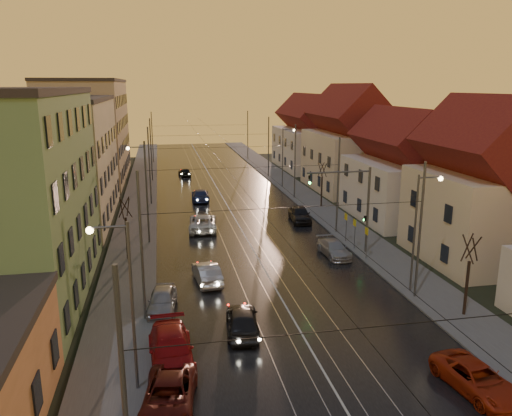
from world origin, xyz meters
TOP-DOWN VIEW (x-y plane):
  - ground at (0.00, 0.00)m, footprint 160.00×160.00m
  - road at (0.00, 40.00)m, footprint 16.00×120.00m
  - sidewalk_left at (-10.00, 40.00)m, footprint 4.00×120.00m
  - sidewalk_right at (10.00, 40.00)m, footprint 4.00×120.00m
  - tram_rail_0 at (-2.20, 40.00)m, footprint 0.06×120.00m
  - tram_rail_1 at (-0.77, 40.00)m, footprint 0.06×120.00m
  - tram_rail_2 at (0.77, 40.00)m, footprint 0.06×120.00m
  - tram_rail_3 at (2.20, 40.00)m, footprint 0.06×120.00m
  - apartment_left_2 at (-17.50, 34.00)m, footprint 10.00×20.00m
  - apartment_left_3 at (-17.50, 58.00)m, footprint 10.00×24.00m
  - house_right_1 at (17.00, 15.00)m, footprint 8.67×10.20m
  - house_right_2 at (17.00, 28.00)m, footprint 9.18×12.24m
  - house_right_3 at (17.00, 43.00)m, footprint 9.18×14.28m
  - house_right_4 at (17.00, 61.00)m, footprint 9.18×16.32m
  - catenary_pole_l_0 at (-8.60, -6.00)m, footprint 0.16×0.16m
  - catenary_pole_l_1 at (-8.60, 9.00)m, footprint 0.16×0.16m
  - catenary_pole_r_1 at (8.60, 9.00)m, footprint 0.16×0.16m
  - catenary_pole_l_2 at (-8.60, 24.00)m, footprint 0.16×0.16m
  - catenary_pole_r_2 at (8.60, 24.00)m, footprint 0.16×0.16m
  - catenary_pole_l_3 at (-8.60, 39.00)m, footprint 0.16×0.16m
  - catenary_pole_r_3 at (8.60, 39.00)m, footprint 0.16×0.16m
  - catenary_pole_l_4 at (-8.60, 54.00)m, footprint 0.16×0.16m
  - catenary_pole_r_4 at (8.60, 54.00)m, footprint 0.16×0.16m
  - catenary_pole_l_5 at (-8.60, 72.00)m, footprint 0.16×0.16m
  - catenary_pole_r_5 at (8.60, 72.00)m, footprint 0.16×0.16m
  - street_lamp_0 at (-9.10, 2.00)m, footprint 1.75×0.32m
  - street_lamp_1 at (9.10, 10.00)m, footprint 1.75×0.32m
  - street_lamp_2 at (-9.10, 30.00)m, footprint 1.75×0.32m
  - street_lamp_3 at (9.10, 46.00)m, footprint 1.75×0.32m
  - traffic_light_mast at (7.99, 18.00)m, footprint 5.30×0.32m
  - bare_tree_0 at (-10.20, 20.00)m, footprint 1.09×1.09m
  - bare_tree_1 at (10.20, 6.00)m, footprint 1.09×1.09m
  - bare_tree_2 at (10.40, 34.00)m, footprint 1.09×1.09m
  - driving_car_0 at (-3.22, 6.51)m, footprint 2.25×4.58m
  - driving_car_1 at (-4.48, 14.21)m, footprint 1.96×4.46m
  - driving_car_2 at (-3.63, 27.36)m, footprint 3.01×5.69m
  - driving_car_3 at (-2.83, 39.87)m, footprint 2.19×5.00m
  - driving_car_4 at (-3.81, 57.00)m, footprint 1.98×3.91m
  - parked_left_1 at (-7.41, 0.33)m, footprint 2.80×4.98m
  - parked_left_2 at (-7.22, 4.04)m, footprint 2.39×5.37m
  - parked_left_3 at (-7.60, 10.26)m, footprint 2.10×4.25m
  - parked_right_0 at (6.31, -0.94)m, footprint 2.70×4.81m
  - parked_right_1 at (6.20, 17.90)m, footprint 2.00×4.43m
  - parked_right_2 at (6.35, 28.64)m, footprint 2.25×4.78m

SIDE VIEW (x-z plane):
  - ground at x=0.00m, z-range 0.00..0.00m
  - road at x=0.00m, z-range 0.00..0.04m
  - tram_rail_0 at x=-2.20m, z-range 0.04..0.07m
  - tram_rail_1 at x=-0.77m, z-range 0.04..0.07m
  - tram_rail_2 at x=0.77m, z-range 0.04..0.07m
  - tram_rail_3 at x=2.20m, z-range 0.04..0.07m
  - sidewalk_left at x=-10.00m, z-range 0.00..0.15m
  - sidewalk_right at x=10.00m, z-range 0.00..0.15m
  - parked_right_1 at x=6.20m, z-range 0.00..1.26m
  - parked_right_0 at x=6.31m, z-range 0.00..1.27m
  - driving_car_4 at x=-3.81m, z-range 0.00..1.28m
  - parked_left_1 at x=-7.41m, z-range 0.00..1.31m
  - parked_left_3 at x=-7.60m, z-range 0.00..1.39m
  - driving_car_1 at x=-4.48m, z-range 0.00..1.42m
  - driving_car_3 at x=-2.83m, z-range 0.00..1.43m
  - driving_car_0 at x=-3.22m, z-range 0.00..1.50m
  - driving_car_2 at x=-3.63m, z-range 0.00..1.53m
  - parked_left_2 at x=-7.22m, z-range 0.00..1.53m
  - parked_right_2 at x=6.35m, z-range 0.00..1.58m
  - bare_tree_0 at x=-10.20m, z-range -0.07..5.04m
  - bare_tree_1 at x=10.20m, z-range -0.07..5.04m
  - bare_tree_2 at x=10.40m, z-range -0.07..5.04m
  - catenary_pole_l_0 at x=-8.60m, z-range 0.00..9.00m
  - catenary_pole_l_1 at x=-8.60m, z-range 0.00..9.00m
  - catenary_pole_r_1 at x=8.60m, z-range 0.00..9.00m
  - catenary_pole_l_2 at x=-8.60m, z-range 0.00..9.00m
  - catenary_pole_r_2 at x=8.60m, z-range 0.00..9.00m
  - catenary_pole_l_3 at x=-8.60m, z-range 0.00..9.00m
  - catenary_pole_r_3 at x=8.60m, z-range 0.00..9.00m
  - catenary_pole_l_4 at x=-8.60m, z-range 0.00..9.00m
  - catenary_pole_r_4 at x=8.60m, z-range 0.00..9.00m
  - catenary_pole_l_5 at x=-8.60m, z-range 0.00..9.00m
  - catenary_pole_r_5 at x=8.60m, z-range 0.00..9.00m
  - traffic_light_mast at x=7.99m, z-range 1.00..8.20m
  - house_right_2 at x=17.00m, z-range 0.04..9.24m
  - street_lamp_0 at x=-9.10m, z-range 0.89..8.89m
  - street_lamp_1 at x=9.10m, z-range 0.89..8.89m
  - street_lamp_2 at x=-9.10m, z-range 0.89..8.89m
  - street_lamp_3 at x=9.10m, z-range 0.89..8.89m
  - house_right_4 at x=17.00m, z-range 0.05..10.05m
  - house_right_1 at x=17.00m, z-range 0.05..10.85m
  - house_right_3 at x=17.00m, z-range 0.05..11.55m
  - apartment_left_2 at x=-17.50m, z-range 0.00..12.00m
  - apartment_left_3 at x=-17.50m, z-range 0.00..14.00m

